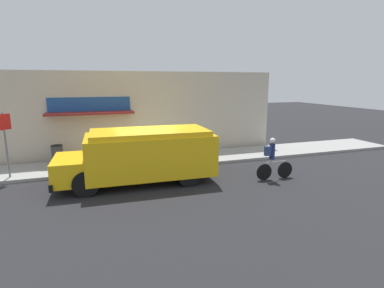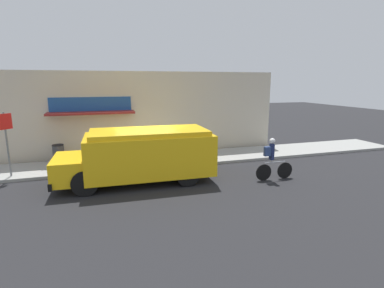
{
  "view_description": "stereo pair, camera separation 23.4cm",
  "coord_description": "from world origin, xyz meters",
  "px_view_note": "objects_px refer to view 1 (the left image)",
  "views": [
    {
      "loc": [
        -2.15,
        -12.41,
        3.8
      ],
      "look_at": [
        1.96,
        -0.2,
        1.1
      ],
      "focal_mm": 28.0,
      "sensor_mm": 36.0,
      "label": 1
    },
    {
      "loc": [
        -1.93,
        -12.48,
        3.8
      ],
      "look_at": [
        1.96,
        -0.2,
        1.1
      ],
      "focal_mm": 28.0,
      "sensor_mm": 36.0,
      "label": 2
    }
  ],
  "objects_px": {
    "school_bus": "(142,154)",
    "trash_bin": "(57,154)",
    "cyclist": "(273,159)",
    "stop_sign_post": "(5,135)"
  },
  "relations": [
    {
      "from": "cyclist",
      "to": "trash_bin",
      "type": "bearing_deg",
      "value": 150.45
    },
    {
      "from": "stop_sign_post",
      "to": "trash_bin",
      "type": "height_order",
      "value": "stop_sign_post"
    },
    {
      "from": "school_bus",
      "to": "trash_bin",
      "type": "distance_m",
      "value": 4.79
    },
    {
      "from": "school_bus",
      "to": "stop_sign_post",
      "type": "bearing_deg",
      "value": 161.72
    },
    {
      "from": "school_bus",
      "to": "cyclist",
      "type": "height_order",
      "value": "school_bus"
    },
    {
      "from": "school_bus",
      "to": "trash_bin",
      "type": "xyz_separation_m",
      "value": [
        -3.33,
        3.41,
        -0.52
      ]
    },
    {
      "from": "cyclist",
      "to": "school_bus",
      "type": "bearing_deg",
      "value": 165.11
    },
    {
      "from": "school_bus",
      "to": "cyclist",
      "type": "distance_m",
      "value": 5.06
    },
    {
      "from": "school_bus",
      "to": "stop_sign_post",
      "type": "distance_m",
      "value": 5.29
    },
    {
      "from": "school_bus",
      "to": "stop_sign_post",
      "type": "xyz_separation_m",
      "value": [
        -4.92,
        1.8,
        0.74
      ]
    }
  ]
}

